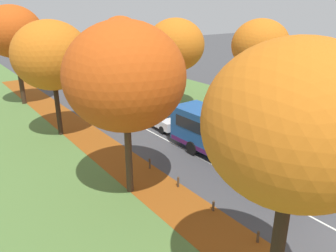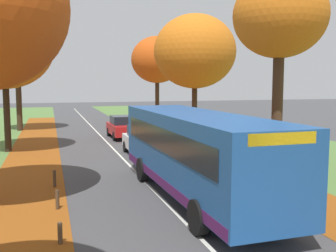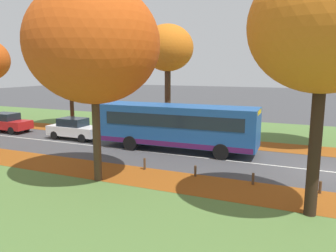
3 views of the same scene
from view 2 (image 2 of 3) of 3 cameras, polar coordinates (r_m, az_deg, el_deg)
name	(u,v)px [view 2 (image 2 of 3)]	position (r m, az deg, el deg)	size (l,w,h in m)	color
leaf_litter_left	(29,176)	(18.16, -19.46, -6.88)	(2.80, 60.00, 0.00)	#8C4714
grass_verge_right	(249,142)	(27.24, 11.61, -2.36)	(12.00, 90.00, 0.01)	#517538
leaf_litter_right	(224,164)	(19.92, 8.12, -5.43)	(2.80, 60.00, 0.00)	#8C4714
road_centre_line	(114,149)	(24.30, -7.90, -3.33)	(0.12, 80.00, 0.01)	silver
tree_left_mid	(4,45)	(24.83, -22.73, 10.85)	(5.67, 5.67, 8.79)	black
tree_left_far	(17,45)	(35.66, -21.12, 10.98)	(5.61, 5.61, 9.77)	#382619
tree_right_near	(280,17)	(18.60, 15.94, 14.91)	(4.15, 4.15, 8.85)	#422D1E
tree_right_mid	(195,52)	(26.85, 3.92, 10.72)	(5.50, 5.50, 8.61)	#382619
tree_right_far	(157,60)	(38.03, -1.59, 9.57)	(4.95, 4.95, 8.48)	#382619
bollard_fourth	(60,233)	(10.54, -15.40, -14.79)	(0.12, 0.12, 0.56)	#4C3823
bollard_fifth	(57,200)	(13.23, -15.75, -10.26)	(0.12, 0.12, 0.64)	#4C3823
bollard_sixth	(55,179)	(15.97, -16.14, -7.35)	(0.12, 0.12, 0.67)	#4C3823
bus	(195,150)	(13.74, 4.00, -3.49)	(2.81, 10.45, 2.98)	#1E5199
car_white_lead	(143,141)	(22.01, -3.61, -2.15)	(1.82, 4.22, 1.62)	silver
car_red_following	(122,127)	(29.03, -6.70, -0.14)	(1.83, 4.22, 1.62)	#B21919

